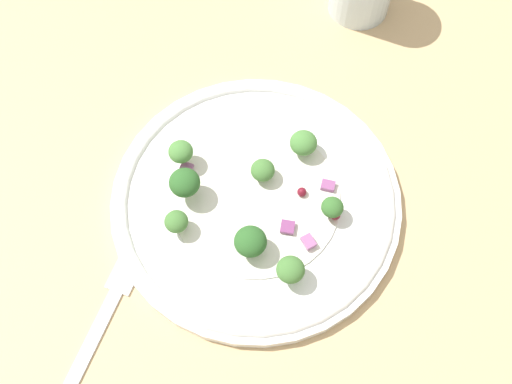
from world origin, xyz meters
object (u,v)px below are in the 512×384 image
(broccoli_floret_1, at_px, (250,242))
(broccoli_floret_0, at_px, (263,171))
(fork, at_px, (93,338))
(plate, at_px, (256,200))
(broccoli_floret_2, at_px, (176,222))

(broccoli_floret_1, bearing_deg, broccoli_floret_0, -79.40)
(broccoli_floret_1, relative_size, fork, 0.16)
(broccoli_floret_1, distance_m, fork, 0.16)
(broccoli_floret_1, bearing_deg, fork, 48.97)
(plate, distance_m, broccoli_floret_0, 0.03)
(plate, relative_size, broccoli_floret_1, 9.26)
(plate, height_order, fork, plate)
(broccoli_floret_2, bearing_deg, broccoli_floret_0, -126.20)
(broccoli_floret_1, bearing_deg, broccoli_floret_2, 2.54)
(broccoli_floret_1, bearing_deg, plate, -76.22)
(broccoli_floret_0, bearing_deg, broccoli_floret_2, 53.80)
(broccoli_floret_2, distance_m, fork, 0.12)
(broccoli_floret_0, distance_m, broccoli_floret_2, 0.10)
(broccoli_floret_0, height_order, fork, broccoli_floret_0)
(broccoli_floret_0, relative_size, fork, 0.13)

